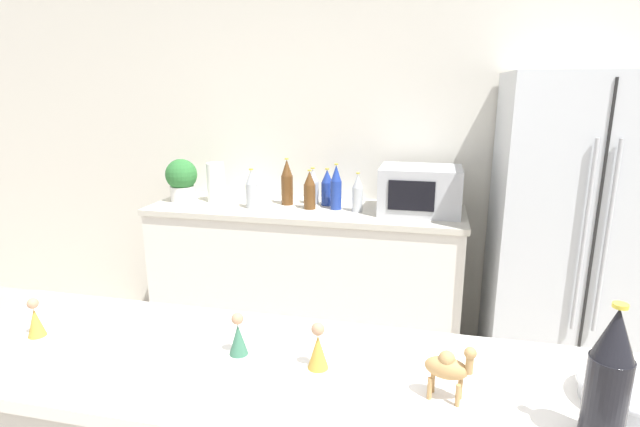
{
  "coord_description": "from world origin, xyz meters",
  "views": [
    {
      "loc": [
        0.33,
        -0.59,
        1.68
      ],
      "look_at": [
        -0.14,
        1.43,
        1.15
      ],
      "focal_mm": 28.0,
      "sensor_mm": 36.0,
      "label": 1
    }
  ],
  "objects_px": {
    "back_bottle_0": "(310,190)",
    "refrigerator": "(573,234)",
    "back_bottle_5": "(287,183)",
    "back_bottle_6": "(252,189)",
    "potted_plant": "(182,179)",
    "back_bottle_4": "(313,187)",
    "wine_bottle": "(609,379)",
    "wise_man_figurine_blue": "(35,320)",
    "paper_towel_roll": "(216,182)",
    "wise_man_figurine_purple": "(238,336)",
    "microwave": "(420,190)",
    "back_bottle_3": "(336,188)",
    "back_bottle_1": "(327,188)",
    "fruit_bowl": "(630,392)",
    "camel_figurine": "(449,367)",
    "wise_man_figurine_crimson": "(318,349)",
    "back_bottle_2": "(358,193)"
  },
  "relations": [
    {
      "from": "potted_plant",
      "to": "paper_towel_roll",
      "type": "relative_size",
      "value": 1.09
    },
    {
      "from": "wise_man_figurine_blue",
      "to": "back_bottle_5",
      "type": "bearing_deg",
      "value": 85.66
    },
    {
      "from": "potted_plant",
      "to": "back_bottle_4",
      "type": "distance_m",
      "value": 0.88
    },
    {
      "from": "potted_plant",
      "to": "back_bottle_0",
      "type": "distance_m",
      "value": 0.89
    },
    {
      "from": "wise_man_figurine_blue",
      "to": "camel_figurine",
      "type": "bearing_deg",
      "value": -2.22
    },
    {
      "from": "potted_plant",
      "to": "back_bottle_5",
      "type": "relative_size",
      "value": 0.93
    },
    {
      "from": "back_bottle_2",
      "to": "back_bottle_3",
      "type": "height_order",
      "value": "back_bottle_3"
    },
    {
      "from": "camel_figurine",
      "to": "paper_towel_roll",
      "type": "bearing_deg",
      "value": 126.28
    },
    {
      "from": "back_bottle_5",
      "to": "wine_bottle",
      "type": "bearing_deg",
      "value": -58.73
    },
    {
      "from": "back_bottle_6",
      "to": "wise_man_figurine_blue",
      "type": "distance_m",
      "value": 1.83
    },
    {
      "from": "back_bottle_0",
      "to": "refrigerator",
      "type": "bearing_deg",
      "value": -1.32
    },
    {
      "from": "wine_bottle",
      "to": "wise_man_figurine_purple",
      "type": "height_order",
      "value": "wine_bottle"
    },
    {
      "from": "back_bottle_2",
      "to": "wine_bottle",
      "type": "height_order",
      "value": "wine_bottle"
    },
    {
      "from": "fruit_bowl",
      "to": "wise_man_figurine_crimson",
      "type": "xyz_separation_m",
      "value": [
        -0.71,
        -0.01,
        0.02
      ]
    },
    {
      "from": "back_bottle_1",
      "to": "back_bottle_4",
      "type": "relative_size",
      "value": 1.0
    },
    {
      "from": "potted_plant",
      "to": "back_bottle_2",
      "type": "height_order",
      "value": "potted_plant"
    },
    {
      "from": "refrigerator",
      "to": "wine_bottle",
      "type": "relative_size",
      "value": 5.9
    },
    {
      "from": "potted_plant",
      "to": "fruit_bowl",
      "type": "xyz_separation_m",
      "value": [
        2.09,
        -1.88,
        -0.06
      ]
    },
    {
      "from": "paper_towel_roll",
      "to": "wise_man_figurine_purple",
      "type": "height_order",
      "value": "paper_towel_roll"
    },
    {
      "from": "wise_man_figurine_blue",
      "to": "back_bottle_1",
      "type": "bearing_deg",
      "value": 78.59
    },
    {
      "from": "back_bottle_1",
      "to": "back_bottle_4",
      "type": "height_order",
      "value": "same"
    },
    {
      "from": "wine_bottle",
      "to": "wise_man_figurine_crimson",
      "type": "xyz_separation_m",
      "value": [
        -0.61,
        0.14,
        -0.09
      ]
    },
    {
      "from": "paper_towel_roll",
      "to": "wise_man_figurine_blue",
      "type": "relative_size",
      "value": 2.25
    },
    {
      "from": "refrigerator",
      "to": "back_bottle_1",
      "type": "bearing_deg",
      "value": 173.69
    },
    {
      "from": "paper_towel_roll",
      "to": "back_bottle_0",
      "type": "xyz_separation_m",
      "value": [
        0.66,
        -0.06,
        -0.01
      ]
    },
    {
      "from": "back_bottle_3",
      "to": "back_bottle_5",
      "type": "bearing_deg",
      "value": 170.35
    },
    {
      "from": "fruit_bowl",
      "to": "camel_figurine",
      "type": "height_order",
      "value": "camel_figurine"
    },
    {
      "from": "back_bottle_6",
      "to": "wine_bottle",
      "type": "height_order",
      "value": "wine_bottle"
    },
    {
      "from": "microwave",
      "to": "back_bottle_3",
      "type": "height_order",
      "value": "back_bottle_3"
    },
    {
      "from": "back_bottle_5",
      "to": "wise_man_figurine_purple",
      "type": "relative_size",
      "value": 2.58
    },
    {
      "from": "potted_plant",
      "to": "back_bottle_5",
      "type": "distance_m",
      "value": 0.72
    },
    {
      "from": "back_bottle_0",
      "to": "wise_man_figurine_purple",
      "type": "height_order",
      "value": "back_bottle_0"
    },
    {
      "from": "potted_plant",
      "to": "back_bottle_4",
      "type": "height_order",
      "value": "potted_plant"
    },
    {
      "from": "back_bottle_5",
      "to": "back_bottle_6",
      "type": "xyz_separation_m",
      "value": [
        -0.19,
        -0.14,
        -0.03
      ]
    },
    {
      "from": "back_bottle_5",
      "to": "wine_bottle",
      "type": "distance_m",
      "value": 2.44
    },
    {
      "from": "refrigerator",
      "to": "back_bottle_1",
      "type": "relative_size",
      "value": 7.3
    },
    {
      "from": "back_bottle_0",
      "to": "back_bottle_6",
      "type": "height_order",
      "value": "back_bottle_6"
    },
    {
      "from": "wise_man_figurine_blue",
      "to": "paper_towel_roll",
      "type": "bearing_deg",
      "value": 99.83
    },
    {
      "from": "back_bottle_1",
      "to": "back_bottle_6",
      "type": "relative_size",
      "value": 0.96
    },
    {
      "from": "back_bottle_1",
      "to": "wise_man_figurine_purple",
      "type": "distance_m",
      "value": 1.98
    },
    {
      "from": "back_bottle_2",
      "to": "back_bottle_3",
      "type": "distance_m",
      "value": 0.14
    },
    {
      "from": "paper_towel_roll",
      "to": "wise_man_figurine_blue",
      "type": "height_order",
      "value": "paper_towel_roll"
    },
    {
      "from": "paper_towel_roll",
      "to": "back_bottle_6",
      "type": "distance_m",
      "value": 0.32
    },
    {
      "from": "back_bottle_3",
      "to": "back_bottle_4",
      "type": "height_order",
      "value": "back_bottle_3"
    },
    {
      "from": "back_bottle_2",
      "to": "refrigerator",
      "type": "bearing_deg",
      "value": -1.47
    },
    {
      "from": "camel_figurine",
      "to": "back_bottle_2",
      "type": "bearing_deg",
      "value": 104.59
    },
    {
      "from": "potted_plant",
      "to": "back_bottle_3",
      "type": "xyz_separation_m",
      "value": [
        1.05,
        -0.0,
        -0.01
      ]
    },
    {
      "from": "back_bottle_0",
      "to": "wise_man_figurine_crimson",
      "type": "relative_size",
      "value": 2.01
    },
    {
      "from": "back_bottle_4",
      "to": "wise_man_figurine_blue",
      "type": "xyz_separation_m",
      "value": [
        -0.31,
        -2.02,
        -0.0
      ]
    },
    {
      "from": "microwave",
      "to": "back_bottle_1",
      "type": "bearing_deg",
      "value": 173.46
    }
  ]
}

